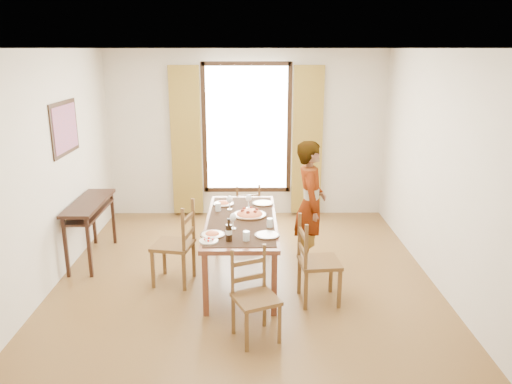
{
  "coord_description": "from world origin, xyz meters",
  "views": [
    {
      "loc": [
        0.08,
        -5.56,
        2.7
      ],
      "look_at": [
        0.13,
        0.32,
        1.0
      ],
      "focal_mm": 35.0,
      "sensor_mm": 36.0,
      "label": 1
    }
  ],
  "objects_px": {
    "dining_table": "(241,224)",
    "man": "(310,205)",
    "console_table": "(89,210)",
    "pasta_platter": "(250,212)"
  },
  "relations": [
    {
      "from": "console_table",
      "to": "pasta_platter",
      "type": "distance_m",
      "value": 2.14
    },
    {
      "from": "dining_table",
      "to": "console_table",
      "type": "bearing_deg",
      "value": 163.72
    },
    {
      "from": "console_table",
      "to": "pasta_platter",
      "type": "bearing_deg",
      "value": -12.91
    },
    {
      "from": "dining_table",
      "to": "man",
      "type": "distance_m",
      "value": 0.95
    },
    {
      "from": "console_table",
      "to": "man",
      "type": "relative_size",
      "value": 0.74
    },
    {
      "from": "console_table",
      "to": "dining_table",
      "type": "relative_size",
      "value": 0.62
    },
    {
      "from": "console_table",
      "to": "man",
      "type": "bearing_deg",
      "value": -4.07
    },
    {
      "from": "man",
      "to": "pasta_platter",
      "type": "distance_m",
      "value": 0.81
    },
    {
      "from": "console_table",
      "to": "dining_table",
      "type": "distance_m",
      "value": 2.07
    },
    {
      "from": "pasta_platter",
      "to": "dining_table",
      "type": "bearing_deg",
      "value": -134.18
    }
  ]
}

